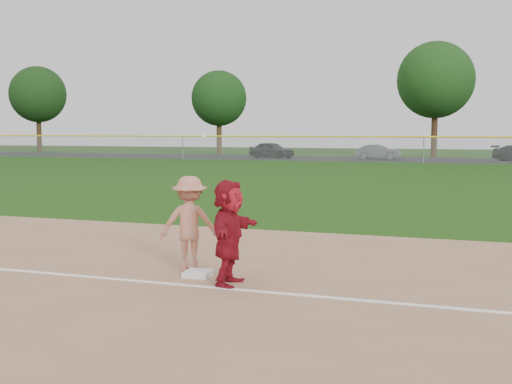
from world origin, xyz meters
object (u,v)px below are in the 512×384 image
(base_runner, at_px, (229,232))
(car_mid, at_px, (378,152))
(first_base, at_px, (198,273))
(car_left, at_px, (272,150))

(base_runner, height_order, car_mid, base_runner)
(base_runner, bearing_deg, first_base, 60.53)
(first_base, height_order, car_left, car_left)
(car_left, bearing_deg, car_mid, -70.00)
(car_left, bearing_deg, first_base, -145.74)
(base_runner, height_order, car_left, base_runner)
(base_runner, distance_m, car_left, 48.14)
(first_base, relative_size, car_left, 0.10)
(base_runner, xyz_separation_m, car_left, (-14.04, 46.05, -0.12))
(car_left, relative_size, car_mid, 1.11)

